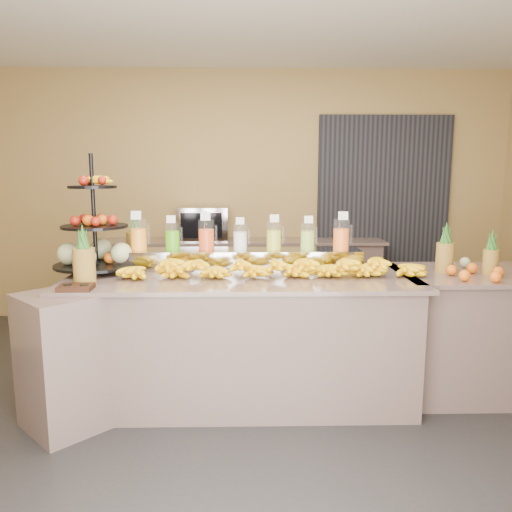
{
  "coord_description": "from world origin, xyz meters",
  "views": [
    {
      "loc": [
        0.03,
        -3.23,
        1.66
      ],
      "look_at": [
        0.1,
        0.3,
        1.07
      ],
      "focal_mm": 35.0,
      "sensor_mm": 36.0,
      "label": 1
    }
  ],
  "objects_px": {
    "right_fruit_pile": "(470,266)",
    "oven_warmer": "(203,224)",
    "pitcher_tray": "(240,259)",
    "fruit_stand": "(101,242)",
    "condiment_caddy": "(76,287)",
    "banana_heap": "(272,265)"
  },
  "relations": [
    {
      "from": "right_fruit_pile",
      "to": "oven_warmer",
      "type": "bearing_deg",
      "value": 136.58
    },
    {
      "from": "pitcher_tray",
      "to": "right_fruit_pile",
      "type": "bearing_deg",
      "value": -10.49
    },
    {
      "from": "pitcher_tray",
      "to": "oven_warmer",
      "type": "xyz_separation_m",
      "value": [
        -0.43,
        1.67,
        0.11
      ]
    },
    {
      "from": "fruit_stand",
      "to": "condiment_caddy",
      "type": "distance_m",
      "value": 0.64
    },
    {
      "from": "pitcher_tray",
      "to": "banana_heap",
      "type": "bearing_deg",
      "value": -52.5
    },
    {
      "from": "right_fruit_pile",
      "to": "oven_warmer",
      "type": "height_order",
      "value": "oven_warmer"
    },
    {
      "from": "condiment_caddy",
      "to": "oven_warmer",
      "type": "distance_m",
      "value": 2.45
    },
    {
      "from": "oven_warmer",
      "to": "fruit_stand",
      "type": "bearing_deg",
      "value": -110.45
    },
    {
      "from": "fruit_stand",
      "to": "right_fruit_pile",
      "type": "distance_m",
      "value": 2.72
    },
    {
      "from": "oven_warmer",
      "to": "banana_heap",
      "type": "bearing_deg",
      "value": -72.69
    },
    {
      "from": "condiment_caddy",
      "to": "right_fruit_pile",
      "type": "bearing_deg",
      "value": 8.22
    },
    {
      "from": "banana_heap",
      "to": "fruit_stand",
      "type": "height_order",
      "value": "fruit_stand"
    },
    {
      "from": "fruit_stand",
      "to": "condiment_caddy",
      "type": "xyz_separation_m",
      "value": [
        0.01,
        -0.61,
        -0.21
      ]
    },
    {
      "from": "fruit_stand",
      "to": "oven_warmer",
      "type": "height_order",
      "value": "fruit_stand"
    },
    {
      "from": "pitcher_tray",
      "to": "condiment_caddy",
      "type": "distance_m",
      "value": 1.25
    },
    {
      "from": "fruit_stand",
      "to": "condiment_caddy",
      "type": "height_order",
      "value": "fruit_stand"
    },
    {
      "from": "condiment_caddy",
      "to": "fruit_stand",
      "type": "bearing_deg",
      "value": 90.51
    },
    {
      "from": "banana_heap",
      "to": "condiment_caddy",
      "type": "xyz_separation_m",
      "value": [
        -1.27,
        -0.4,
        -0.07
      ]
    },
    {
      "from": "banana_heap",
      "to": "right_fruit_pile",
      "type": "xyz_separation_m",
      "value": [
        1.43,
        -0.01,
        -0.01
      ]
    },
    {
      "from": "banana_heap",
      "to": "oven_warmer",
      "type": "bearing_deg",
      "value": 108.5
    },
    {
      "from": "condiment_caddy",
      "to": "oven_warmer",
      "type": "height_order",
      "value": "oven_warmer"
    },
    {
      "from": "right_fruit_pile",
      "to": "oven_warmer",
      "type": "relative_size",
      "value": 0.76
    }
  ]
}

